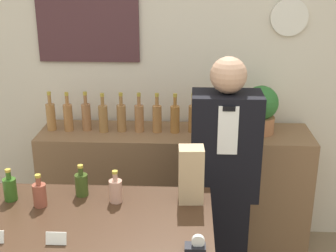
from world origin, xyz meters
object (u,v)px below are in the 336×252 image
shopkeeper (223,186)px  potted_plant (261,108)px  tape_dispenser (196,245)px  paper_bag (191,175)px

shopkeeper → potted_plant: shopkeeper is taller
shopkeeper → tape_dispenser: (-0.18, -0.91, 0.19)m
tape_dispenser → potted_plant: bearing=72.3°
paper_bag → tape_dispenser: size_ratio=3.25×
potted_plant → paper_bag: potted_plant is taller
shopkeeper → tape_dispenser: size_ratio=17.98×
potted_plant → paper_bag: size_ratio=1.17×
potted_plant → paper_bag: 1.14m
shopkeeper → tape_dispenser: 0.95m
paper_bag → tape_dispenser: bearing=-86.8°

